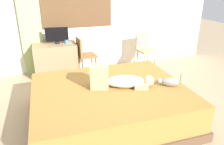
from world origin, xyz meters
TOP-DOWN VIEW (x-y plane):
  - ground_plane at (0.00, 0.00)m, footprint 16.00×16.00m
  - back_wall_with_window at (-0.01, 2.43)m, footprint 6.40×0.14m
  - bed at (-0.12, 0.07)m, footprint 2.27×1.88m
  - person_lying at (0.02, 0.06)m, footprint 0.94×0.47m
  - cat at (0.73, -0.14)m, footprint 0.33×0.22m
  - desk at (-0.76, 2.03)m, footprint 0.90×0.56m
  - tv_monitor at (-0.69, 2.03)m, footprint 0.48×0.10m
  - cup at (-0.50, 1.97)m, footprint 0.08×0.08m
  - chair_by_desk at (-0.16, 1.88)m, footprint 0.42×0.42m
  - chair_spare at (1.33, 1.89)m, footprint 0.43×0.43m
  - curtain_left at (-1.20, 2.31)m, footprint 0.44×0.06m

SIDE VIEW (x-z plane):
  - ground_plane at x=0.00m, z-range 0.00..0.00m
  - bed at x=-0.12m, z-range 0.00..0.53m
  - desk at x=-0.76m, z-range 0.00..0.74m
  - chair_by_desk at x=-0.16m, z-range 0.08..0.94m
  - chair_spare at x=1.33m, z-range 0.08..0.94m
  - cat at x=0.73m, z-range 0.49..0.70m
  - person_lying at x=0.02m, z-range 0.48..0.82m
  - cup at x=-0.50m, z-range 0.74..0.82m
  - tv_monitor at x=-0.69m, z-range 0.75..1.10m
  - curtain_left at x=-1.20m, z-range 0.00..2.68m
  - back_wall_with_window at x=-0.01m, z-range 0.01..2.91m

